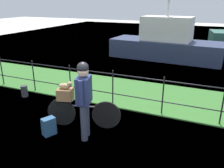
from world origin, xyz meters
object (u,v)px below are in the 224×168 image
at_px(bicycle_main, 83,113).
at_px(cyclist_person, 84,95).
at_px(backpack_on_paving, 49,126).
at_px(terrier_dog, 66,86).
at_px(moored_boat_mid, 166,44).
at_px(mooring_bollard, 24,91).
at_px(wooden_crate, 65,94).

bearing_deg(bicycle_main, cyclist_person, -53.70).
bearing_deg(backpack_on_paving, terrier_dog, -171.80).
relative_size(bicycle_main, moored_boat_mid, 0.30).
bearing_deg(cyclist_person, moored_boat_mid, 89.48).
height_order(mooring_bollard, moored_boat_mid, moored_boat_mid).
bearing_deg(terrier_dog, mooring_bollard, 156.82).
bearing_deg(bicycle_main, moored_boat_mid, 87.30).
relative_size(wooden_crate, moored_boat_mid, 0.06).
relative_size(wooden_crate, mooring_bollard, 0.96).
relative_size(terrier_dog, mooring_bollard, 0.92).
bearing_deg(wooden_crate, moored_boat_mid, 84.54).
relative_size(cyclist_person, moored_boat_mid, 0.31).
distance_m(terrier_dog, moored_boat_mid, 7.71).
relative_size(backpack_on_paving, moored_boat_mid, 0.07).
bearing_deg(mooring_bollard, bicycle_main, -18.29).
xyz_separation_m(wooden_crate, backpack_on_paving, (-0.13, -0.50, -0.60)).
distance_m(bicycle_main, moored_boat_mid, 7.59).
distance_m(terrier_dog, backpack_on_paving, 0.97).
relative_size(wooden_crate, backpack_on_paving, 0.84).
height_order(cyclist_person, backpack_on_paving, cyclist_person).
relative_size(cyclist_person, mooring_bollard, 4.78).
bearing_deg(mooring_bollard, cyclist_person, -23.43).
distance_m(wooden_crate, backpack_on_paving, 0.79).
bearing_deg(cyclist_person, wooden_crate, 156.99).
distance_m(bicycle_main, mooring_bollard, 2.71).
xyz_separation_m(cyclist_person, moored_boat_mid, (0.07, 7.96, -0.25)).
distance_m(backpack_on_paving, mooring_bollard, 2.53).
bearing_deg(terrier_dog, cyclist_person, -24.28).
height_order(cyclist_person, mooring_bollard, cyclist_person).
height_order(wooden_crate, mooring_bollard, wooden_crate).
xyz_separation_m(mooring_bollard, moored_boat_mid, (2.93, 6.72, 0.57)).
xyz_separation_m(wooden_crate, cyclist_person, (0.66, -0.28, 0.21)).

